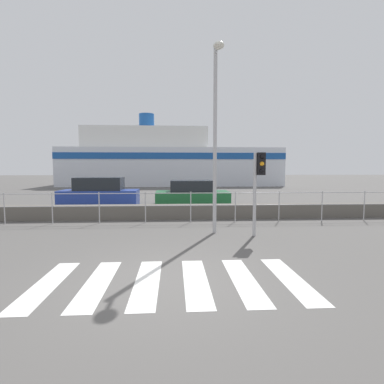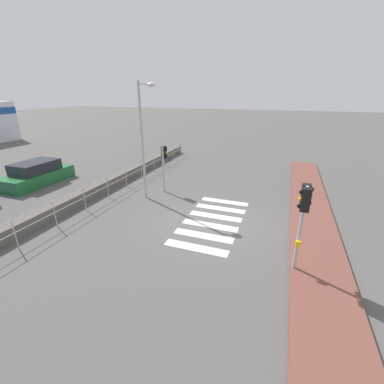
% 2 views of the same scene
% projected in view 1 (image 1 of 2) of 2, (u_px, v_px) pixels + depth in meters
% --- Properties ---
extents(ground_plane, '(160.00, 160.00, 0.00)m').
position_uv_depth(ground_plane, '(162.00, 282.00, 5.53)').
color(ground_plane, '#565451').
extents(crosswalk, '(4.95, 2.40, 0.01)m').
position_uv_depth(crosswalk, '(172.00, 281.00, 5.54)').
color(crosswalk, silver).
rests_on(crosswalk, ground_plane).
extents(seawall, '(25.02, 0.55, 0.58)m').
position_uv_depth(seawall, '(169.00, 212.00, 12.34)').
color(seawall, '#605B54').
rests_on(seawall, ground_plane).
extents(harbor_fence, '(22.55, 0.04, 1.19)m').
position_uv_depth(harbor_fence, '(168.00, 202.00, 11.43)').
color(harbor_fence, '#B2B2B5').
rests_on(harbor_fence, ground_plane).
extents(traffic_light_far, '(0.34, 0.32, 2.56)m').
position_uv_depth(traffic_light_far, '(259.00, 175.00, 9.10)').
color(traffic_light_far, '#B2B2B5').
rests_on(traffic_light_far, ground_plane).
extents(streetlamp, '(0.32, 0.94, 5.80)m').
position_uv_depth(streetlamp, '(216.00, 119.00, 9.24)').
color(streetlamp, '#B2B2B5').
rests_on(streetlamp, ground_plane).
extents(ferry_boat, '(25.24, 8.20, 8.52)m').
position_uv_depth(ferry_boat, '(167.00, 161.00, 36.48)').
color(ferry_boat, silver).
rests_on(ferry_boat, ground_plane).
extents(parked_car_blue, '(4.24, 1.73, 1.56)m').
position_uv_depth(parked_car_blue, '(100.00, 193.00, 16.68)').
color(parked_car_blue, '#233D9E').
rests_on(parked_car_blue, ground_plane).
extents(parked_car_green, '(4.12, 1.89, 1.39)m').
position_uv_depth(parked_car_green, '(192.00, 194.00, 17.00)').
color(parked_car_green, '#1E6633').
rests_on(parked_car_green, ground_plane).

